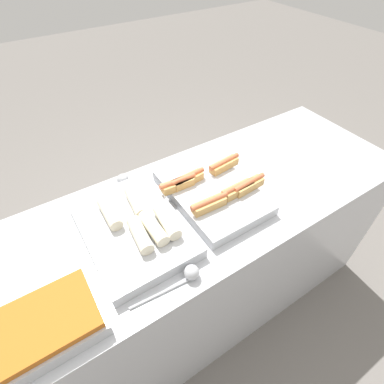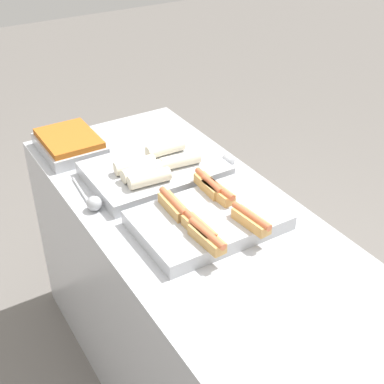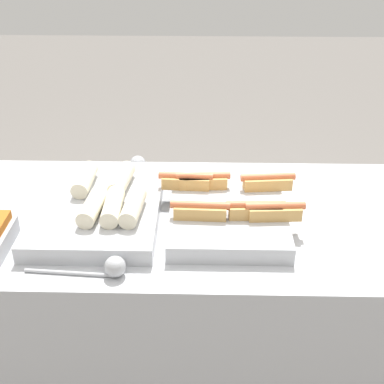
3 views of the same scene
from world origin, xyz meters
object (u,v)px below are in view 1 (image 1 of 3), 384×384
Objects in this scene: tray_hotdogs at (212,191)px; serving_spoon_near at (188,275)px; tray_side_front at (50,323)px; serving_spoon_far at (120,181)px; tray_wraps at (134,227)px.

tray_hotdogs is 0.42m from serving_spoon_near.
serving_spoon_near is (-0.30, -0.28, -0.01)m from tray_hotdogs.
tray_hotdogs reaches higher than tray_side_front.
serving_spoon_far is at bearing 48.84° from tray_side_front.
tray_wraps is 2.04× the size of serving_spoon_far.
serving_spoon_near is (0.07, -0.28, -0.01)m from tray_wraps.
tray_side_front is 0.65m from serving_spoon_far.
tray_wraps is at bearing 103.54° from serving_spoon_near.
tray_hotdogs reaches higher than serving_spoon_far.
tray_hotdogs is 0.37m from tray_wraps.
tray_side_front is (-0.74, -0.20, 0.00)m from tray_hotdogs.
serving_spoon_near is 0.57m from serving_spoon_far.
tray_side_front is 1.15× the size of serving_spoon_near.
tray_side_front is at bearing -151.09° from tray_wraps.
serving_spoon_near is (0.43, -0.08, -0.01)m from tray_side_front.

